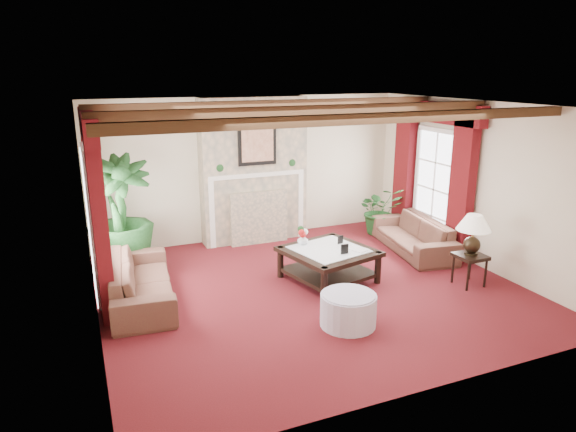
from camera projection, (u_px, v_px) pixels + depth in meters
name	position (u px, v px, depth m)	size (l,w,h in m)	color
floor	(311.00, 289.00, 7.70)	(6.00, 6.00, 0.00)	#420B0F
ceiling	(313.00, 105.00, 6.96)	(6.00, 6.00, 0.00)	white
back_wall	(250.00, 169.00, 9.77)	(6.00, 0.02, 2.70)	beige
left_wall	(88.00, 225.00, 6.21)	(0.02, 5.50, 2.70)	beige
right_wall	(477.00, 184.00, 8.44)	(0.02, 5.50, 2.70)	beige
ceiling_beams	(313.00, 110.00, 6.97)	(6.00, 3.00, 0.12)	#311F0F
fireplace	(252.00, 97.00, 9.22)	(2.00, 0.52, 2.70)	tan
french_door_left	(81.00, 150.00, 6.90)	(0.10, 1.10, 2.16)	white
french_door_right	(440.00, 130.00, 9.10)	(0.10, 1.10, 2.16)	white
curtains_left	(87.00, 118.00, 6.82)	(0.20, 2.40, 2.55)	#49090B
curtains_right	(436.00, 106.00, 8.95)	(0.20, 2.40, 2.55)	#49090B
sofa_left	(141.00, 274.00, 7.20)	(0.80, 2.14, 0.82)	#370F1D
sofa_right	(413.00, 229.00, 9.23)	(0.90, 2.08, 0.79)	#370F1D
potted_palm	(122.00, 238.00, 8.33)	(1.14, 1.92, 1.05)	black
small_plant	(380.00, 215.00, 10.20)	(1.05, 1.13, 0.75)	black
coffee_table	(328.00, 265.00, 7.96)	(1.23, 1.23, 0.50)	black
side_table	(469.00, 270.00, 7.78)	(0.42, 0.42, 0.49)	black
ottoman	(348.00, 310.00, 6.55)	(0.72, 0.72, 0.42)	#B3AAC1
table_lamp	(473.00, 234.00, 7.62)	(0.51, 0.51, 0.64)	black
flower_vase	(303.00, 240.00, 8.08)	(0.18, 0.19, 0.17)	silver
book	(353.00, 242.00, 7.75)	(0.22, 0.11, 0.31)	black
photo_frame_a	(345.00, 249.00, 7.66)	(0.12, 0.02, 0.16)	black
photo_frame_b	(340.00, 240.00, 8.11)	(0.11, 0.02, 0.14)	black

